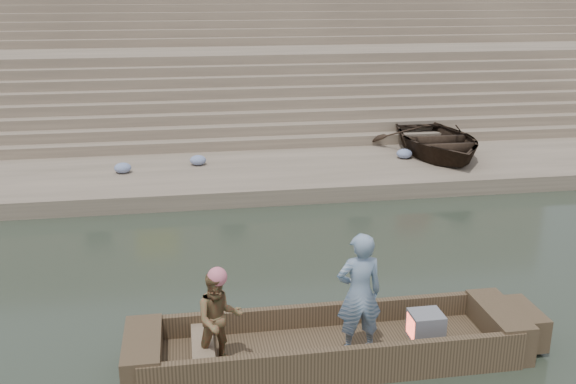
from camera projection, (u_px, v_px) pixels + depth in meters
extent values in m
plane|color=#242D22|center=(474.00, 320.00, 10.32)|extent=(120.00, 120.00, 0.00)
cube|color=gray|center=(348.00, 171.00, 17.77)|extent=(32.00, 4.00, 0.40)
cube|color=gray|center=(299.00, 87.00, 24.45)|extent=(32.00, 3.00, 2.80)
cube|color=gray|center=(273.00, 39.00, 30.67)|extent=(32.00, 3.00, 5.20)
cube|color=gray|center=(330.00, 147.00, 19.84)|extent=(32.00, 0.50, 0.70)
cube|color=gray|center=(326.00, 138.00, 20.27)|extent=(32.00, 0.50, 1.00)
cube|color=gray|center=(323.00, 130.00, 20.69)|extent=(32.00, 0.50, 1.30)
cube|color=gray|center=(320.00, 122.00, 21.11)|extent=(32.00, 0.50, 1.60)
cube|color=gray|center=(317.00, 115.00, 21.54)|extent=(32.00, 0.50, 1.90)
cube|color=gray|center=(314.00, 108.00, 21.96)|extent=(32.00, 0.50, 2.20)
cube|color=gray|center=(311.00, 101.00, 22.39)|extent=(32.00, 0.50, 2.50)
cube|color=gray|center=(308.00, 94.00, 22.81)|extent=(32.00, 0.50, 2.80)
cube|color=gray|center=(291.00, 77.00, 26.05)|extent=(32.00, 0.50, 3.10)
cube|color=gray|center=(289.00, 71.00, 26.48)|extent=(32.00, 0.50, 3.40)
cube|color=gray|center=(287.00, 66.00, 26.90)|extent=(32.00, 0.50, 3.70)
cube|color=gray|center=(286.00, 61.00, 27.32)|extent=(32.00, 0.50, 4.00)
cube|color=gray|center=(284.00, 56.00, 27.75)|extent=(32.00, 0.50, 4.30)
cube|color=gray|center=(282.00, 51.00, 28.17)|extent=(32.00, 0.50, 4.60)
cube|color=gray|center=(280.00, 47.00, 28.60)|extent=(32.00, 0.50, 4.90)
cube|color=gray|center=(278.00, 42.00, 29.02)|extent=(32.00, 0.50, 5.20)
cube|color=brown|center=(328.00, 353.00, 9.18)|extent=(5.00, 1.30, 0.22)
cube|color=brown|center=(339.00, 367.00, 8.55)|extent=(5.20, 0.12, 0.56)
cube|color=brown|center=(319.00, 321.00, 9.71)|extent=(5.20, 0.12, 0.56)
cube|color=brown|center=(143.00, 358.00, 8.73)|extent=(0.50, 1.30, 0.60)
cube|color=brown|center=(498.00, 327.00, 9.52)|extent=(0.50, 1.30, 0.60)
cube|color=brown|center=(524.00, 323.00, 9.58)|extent=(0.35, 0.90, 0.50)
cube|color=#937A5B|center=(203.00, 346.00, 8.82)|extent=(0.30, 1.20, 0.08)
sphere|color=#E47082|center=(217.00, 277.00, 8.36)|extent=(0.26, 0.26, 0.26)
imported|color=navy|center=(359.00, 294.00, 8.79)|extent=(0.65, 0.44, 1.74)
imported|color=#297B3D|center=(219.00, 319.00, 8.55)|extent=(0.72, 0.61, 1.33)
cube|color=slate|center=(426.00, 326.00, 9.31)|extent=(0.46, 0.42, 0.40)
cube|color=#E5593F|center=(412.00, 327.00, 9.28)|extent=(0.04, 0.34, 0.32)
imported|color=#2D2116|center=(437.00, 140.00, 18.56)|extent=(3.08, 4.28, 0.88)
ellipsoid|color=#3F5999|center=(404.00, 154.00, 18.29)|extent=(0.44, 0.44, 0.26)
ellipsoid|color=#3F5999|center=(198.00, 160.00, 17.63)|extent=(0.44, 0.44, 0.26)
ellipsoid|color=#3F5999|center=(123.00, 168.00, 16.88)|extent=(0.44, 0.44, 0.26)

